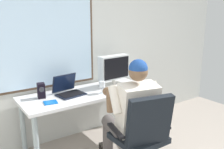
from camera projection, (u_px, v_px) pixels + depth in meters
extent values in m
cube|color=#BBBEB9|center=(76.00, 39.00, 3.24)|extent=(5.44, 0.06, 2.67)
cube|color=#4C3828|center=(39.00, 34.00, 2.91)|extent=(1.46, 0.01, 1.34)
cube|color=silver|center=(39.00, 34.00, 2.91)|extent=(1.40, 0.02, 1.28)
cylinder|color=#8B999D|center=(36.00, 145.00, 2.54)|extent=(0.06, 0.06, 0.68)
cylinder|color=#8B999D|center=(144.00, 113.00, 3.35)|extent=(0.06, 0.06, 0.68)
cylinder|color=#8B999D|center=(23.00, 127.00, 2.93)|extent=(0.06, 0.06, 0.68)
cylinder|color=#8B999D|center=(122.00, 103.00, 3.75)|extent=(0.06, 0.06, 0.68)
cube|color=silver|center=(87.00, 93.00, 3.06)|extent=(1.62, 0.63, 0.03)
cube|color=black|center=(138.00, 138.00, 2.53)|extent=(0.47, 0.47, 0.06)
cube|color=black|center=(150.00, 121.00, 2.28)|extent=(0.47, 0.23, 0.49)
cube|color=black|center=(160.00, 122.00, 2.59)|extent=(0.12, 0.33, 0.02)
cube|color=black|center=(116.00, 131.00, 2.40)|extent=(0.12, 0.33, 0.02)
cylinder|color=#554F4D|center=(140.00, 123.00, 2.79)|extent=(0.24, 0.44, 0.15)
cylinder|color=#554F4D|center=(132.00, 133.00, 3.03)|extent=(0.12, 0.12, 0.45)
cube|color=black|center=(129.00, 144.00, 3.13)|extent=(0.15, 0.26, 0.08)
cylinder|color=#554F4D|center=(114.00, 128.00, 2.67)|extent=(0.24, 0.44, 0.15)
cylinder|color=#554F4D|center=(108.00, 138.00, 2.92)|extent=(0.12, 0.12, 0.45)
cube|color=black|center=(106.00, 149.00, 3.02)|extent=(0.15, 0.26, 0.08)
cube|color=silver|center=(137.00, 110.00, 2.48)|extent=(0.43, 0.37, 0.56)
sphere|color=brown|center=(138.00, 72.00, 2.38)|extent=(0.19, 0.19, 0.19)
sphere|color=navy|center=(138.00, 69.00, 2.37)|extent=(0.19, 0.19, 0.19)
cylinder|color=silver|center=(154.00, 94.00, 2.57)|extent=(0.12, 0.19, 0.29)
cylinder|color=brown|center=(149.00, 104.00, 2.69)|extent=(0.09, 0.10, 0.26)
sphere|color=brown|center=(147.00, 105.00, 2.73)|extent=(0.09, 0.09, 0.09)
cylinder|color=silver|center=(115.00, 100.00, 2.41)|extent=(0.14, 0.24, 0.28)
cylinder|color=brown|center=(110.00, 100.00, 2.55)|extent=(0.10, 0.11, 0.27)
sphere|color=brown|center=(107.00, 91.00, 2.62)|extent=(0.09, 0.09, 0.09)
cube|color=beige|center=(114.00, 85.00, 3.33)|extent=(0.30, 0.25, 0.02)
cylinder|color=beige|center=(114.00, 81.00, 3.32)|extent=(0.04, 0.04, 0.08)
cube|color=silver|center=(114.00, 67.00, 3.27)|extent=(0.45, 0.15, 0.32)
cube|color=black|center=(117.00, 68.00, 3.22)|extent=(0.40, 0.04, 0.28)
cube|color=black|center=(71.00, 94.00, 2.94)|extent=(0.34, 0.28, 0.02)
cube|color=black|center=(71.00, 94.00, 2.93)|extent=(0.31, 0.24, 0.00)
cube|color=black|center=(64.00, 83.00, 3.01)|extent=(0.32, 0.11, 0.22)
cube|color=#0F1933|center=(64.00, 83.00, 3.00)|extent=(0.29, 0.09, 0.19)
cylinder|color=silver|center=(102.00, 93.00, 3.01)|extent=(0.07, 0.07, 0.00)
cylinder|color=silver|center=(102.00, 90.00, 3.00)|extent=(0.01, 0.01, 0.07)
cylinder|color=silver|center=(102.00, 84.00, 2.98)|extent=(0.07, 0.07, 0.07)
cylinder|color=#50090E|center=(102.00, 86.00, 2.99)|extent=(0.07, 0.07, 0.03)
cube|color=black|center=(41.00, 91.00, 2.82)|extent=(0.10, 0.10, 0.18)
cylinder|color=#333338|center=(42.00, 90.00, 2.77)|extent=(0.06, 0.02, 0.06)
cube|color=blue|center=(51.00, 102.00, 2.69)|extent=(0.16, 0.15, 0.01)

